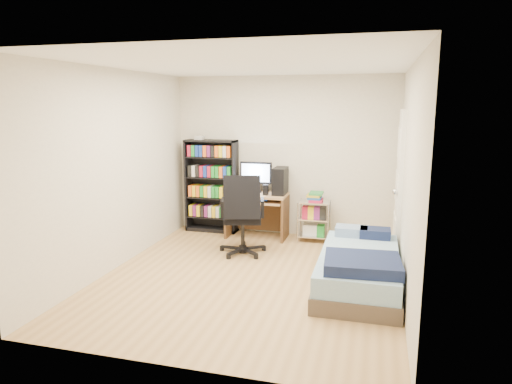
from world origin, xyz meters
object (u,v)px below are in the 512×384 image
(media_shelf, at_px, (211,185))
(bed, at_px, (359,268))
(computer_desk, at_px, (264,197))
(office_chair, at_px, (243,229))

(media_shelf, xyz_separation_m, bed, (2.45, -1.80, -0.55))
(computer_desk, bearing_deg, office_chair, -94.68)
(media_shelf, bearing_deg, office_chair, -50.78)
(computer_desk, bearing_deg, media_shelf, 173.39)
(media_shelf, relative_size, computer_desk, 1.33)
(computer_desk, height_order, office_chair, computer_desk)
(computer_desk, bearing_deg, bed, -47.67)
(media_shelf, height_order, office_chair, media_shelf)
(office_chair, relative_size, bed, 0.63)
(office_chair, bearing_deg, computer_desk, 70.42)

